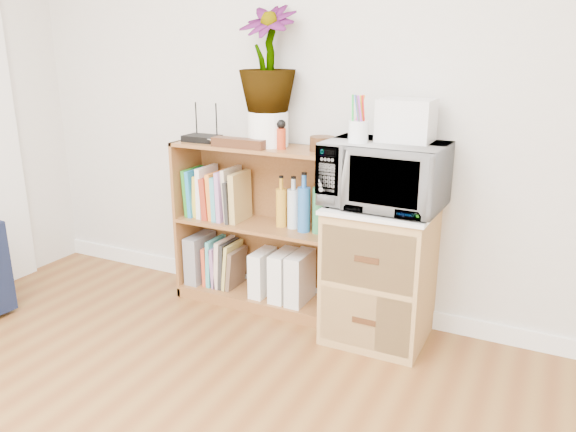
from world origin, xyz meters
The scene contains 21 objects.
skirting_board centered at (0.00, 2.24, 0.05)m, with size 4.00×0.02×0.10m, color white.
bookshelf centered at (-0.35, 2.10, 0.47)m, with size 1.00×0.30×0.95m, color brown.
wicker_unit centered at (0.40, 2.02, 0.35)m, with size 0.50×0.45×0.70m, color #9E7542.
microwave centered at (0.40, 2.02, 0.88)m, with size 0.57×0.39×0.32m, color silver.
pen_cup centered at (0.28, 1.95, 1.09)m, with size 0.09×0.09×0.10m, color white.
small_appliance centered at (0.47, 2.09, 1.14)m, with size 0.25×0.21×0.20m, color silver.
router centered at (-0.71, 2.08, 0.97)m, with size 0.20×0.14×0.04m, color black.
white_bowl centered at (-0.58, 2.07, 0.97)m, with size 0.13×0.13×0.03m, color silver.
plant_pot centered at (-0.29, 2.12, 1.04)m, with size 0.22×0.22×0.19m, color white.
potted_plant centered at (-0.29, 2.12, 1.41)m, with size 0.31×0.31×0.55m, color #3B6C2B.
trinket_box centered at (-0.41, 2.00, 0.98)m, with size 0.31×0.08×0.05m, color #3B2010.
kokeshi_doll centered at (-0.18, 2.06, 1.01)m, with size 0.05×0.05×0.11m, color #B03315.
wooden_bowl centered at (0.03, 2.11, 0.99)m, with size 0.13×0.13×0.08m, color #361B0E.
paint_jars centered at (0.13, 2.01, 0.98)m, with size 0.11×0.04×0.05m, color #DA7983.
file_box centered at (-0.77, 2.10, 0.22)m, with size 0.09×0.24×0.29m, color gray.
magazine_holder_left centered at (-0.32, 2.09, 0.20)m, with size 0.08×0.21×0.27m, color white.
magazine_holder_mid centered at (-0.19, 2.09, 0.21)m, with size 0.09×0.23×0.28m, color white.
magazine_holder_right centered at (-0.08, 2.09, 0.22)m, with size 0.09×0.23×0.29m, color silver.
cookbooks centered at (-0.63, 2.10, 0.64)m, with size 0.37×0.20×0.31m.
liquor_bottles centered at (-0.08, 2.10, 0.65)m, with size 0.30×0.07×0.32m.
lower_books centered at (-0.60, 2.10, 0.21)m, with size 0.22×0.19×0.30m.
Camera 1 is at (1.17, -0.58, 1.48)m, focal length 35.00 mm.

